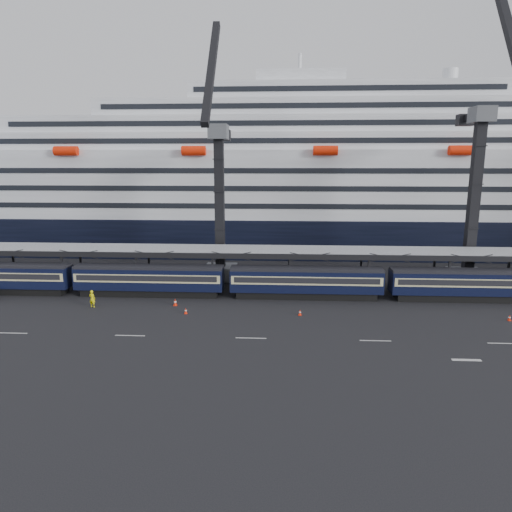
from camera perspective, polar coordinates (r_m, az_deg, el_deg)
The scene contains 12 objects.
ground at distance 50.07m, azimuth 16.07°, elevation -8.48°, with size 260.00×260.00×0.00m, color black.
lane_markings at distance 47.99m, azimuth 27.16°, elevation -10.21°, with size 111.00×4.27×0.02m.
train at distance 58.08m, azimuth 9.55°, elevation -3.14°, with size 133.05×3.00×4.05m.
canopy at distance 61.96m, azimuth 13.53°, elevation 0.51°, with size 130.00×6.25×5.53m.
cruise_ship at distance 92.50m, azimuth 9.56°, elevation 8.64°, with size 214.09×28.84×34.00m.
crane_dark_near at distance 65.22m, azimuth -4.63°, elevation 7.25°, with size 4.50×17.75×35.08m.
crane_dark_mid at distance 68.70m, azimuth 25.82°, elevation 7.57°, with size 4.50×18.24×39.64m.
worker at distance 57.44m, azimuth -19.80°, elevation -5.04°, with size 0.75×0.50×2.07m, color yellow.
traffic_cone_b at distance 55.72m, azimuth -10.07°, elevation -5.68°, with size 0.44×0.44×0.87m.
traffic_cone_c at distance 52.59m, azimuth -8.78°, elevation -6.78°, with size 0.35×0.35×0.71m.
traffic_cone_d at distance 51.72m, azimuth 5.51°, elevation -7.02°, with size 0.34×0.34×0.68m.
traffic_cone_e at distance 56.89m, azimuth 29.12°, elevation -6.74°, with size 0.34×0.34×0.67m.
Camera 1 is at (-11.17, -45.85, 16.73)m, focal length 32.00 mm.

